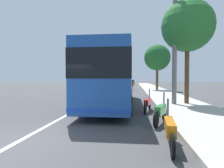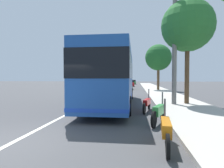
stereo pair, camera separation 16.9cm
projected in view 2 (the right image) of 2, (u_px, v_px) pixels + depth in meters
The scene contains 14 objects.
ground_plane at pixel (8, 145), 5.27m from camera, with size 220.00×220.00×0.00m, color #424244.
sidewalk_curb at pixel (177, 102), 14.32m from camera, with size 110.00×3.60×0.14m, color #B2ADA3.
lane_divider_line at pixel (92, 102), 15.18m from camera, with size 110.00×0.16×0.01m, color silver.
coach_bus at pixel (113, 76), 13.28m from camera, with size 12.07×2.78×3.59m.
motorcycle_nearest_curb at pixel (166, 129), 5.20m from camera, with size 2.26×0.36×1.24m.
motorcycle_angled at pixel (159, 112), 7.73m from camera, with size 2.02×0.82×1.27m.
motorcycle_far_end at pixel (147, 103), 10.58m from camera, with size 2.29×0.55×1.25m.
car_behind_bus at pixel (127, 85), 32.70m from camera, with size 4.47×1.96×1.46m.
car_side_street at pixel (130, 83), 44.01m from camera, with size 4.08×2.03×1.50m.
car_oncoming at pixel (110, 84), 43.85m from camera, with size 4.40×2.02×1.38m.
car_ahead_same_lane at pixel (133, 82), 60.24m from camera, with size 4.58×1.96×1.38m.
roadside_tree_mid_block at pixel (188, 26), 12.90m from camera, with size 3.56×3.56×7.28m.
roadside_tree_far_block at pixel (158, 58), 28.56m from camera, with size 3.97×3.97×7.04m.
utility_pole at pixel (175, 46), 12.63m from camera, with size 0.30×0.30×8.12m, color slate.
Camera 2 is at (-4.79, -3.59, 1.87)m, focal length 30.15 mm.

